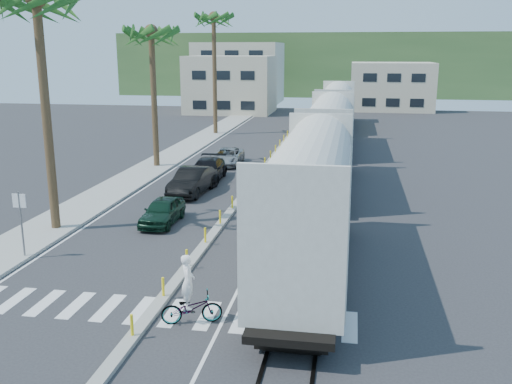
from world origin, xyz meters
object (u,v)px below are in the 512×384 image
car_lead (162,211)px  car_second (192,181)px  street_sign (21,215)px  cyclist (191,302)px

car_lead → car_second: (-0.22, 6.41, 0.14)m
street_sign → car_lead: bearing=54.5°
street_sign → car_lead: size_ratio=0.75×
street_sign → car_second: 13.05m
car_second → cyclist: 17.61m
car_second → cyclist: bearing=-70.1°
car_second → car_lead: bearing=-83.8°
car_second → cyclist: size_ratio=2.09×
car_lead → cyclist: cyclist is taller
street_sign → cyclist: size_ratio=1.23×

